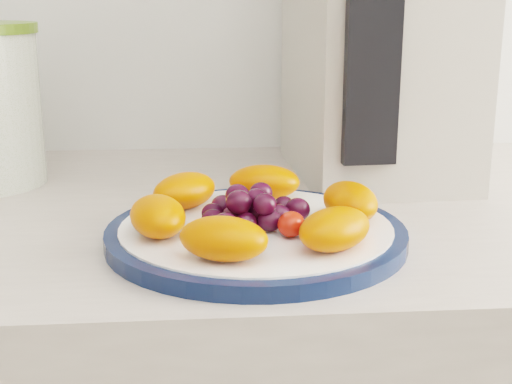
{
  "coord_description": "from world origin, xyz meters",
  "views": [
    {
      "loc": [
        -0.09,
        0.42,
        1.13
      ],
      "look_at": [
        -0.03,
        1.06,
        0.95
      ],
      "focal_mm": 50.0,
      "sensor_mm": 36.0,
      "label": 1
    }
  ],
  "objects": [
    {
      "name": "appliance_body",
      "position": [
        0.14,
        1.32,
        1.07
      ],
      "size": [
        0.21,
        0.29,
        0.34
      ],
      "primitive_type": "cube",
      "rotation": [
        0.0,
        0.0,
        0.06
      ],
      "color": "#AFA699",
      "rests_on": "counter"
    },
    {
      "name": "appliance_panel",
      "position": [
        0.1,
        1.17,
        1.08
      ],
      "size": [
        0.06,
        0.02,
        0.26
      ],
      "primitive_type": "cube",
      "rotation": [
        0.0,
        0.0,
        0.06
      ],
      "color": "black",
      "rests_on": "appliance_body"
    },
    {
      "name": "plate_face",
      "position": [
        -0.03,
        1.06,
        0.91
      ],
      "size": [
        0.26,
        0.26,
        0.02
      ],
      "primitive_type": "cylinder",
      "color": "white",
      "rests_on": "counter"
    },
    {
      "name": "plate_rim",
      "position": [
        -0.03,
        1.06,
        0.91
      ],
      "size": [
        0.29,
        0.29,
        0.01
      ],
      "primitive_type": "cylinder",
      "color": "#0D1B3D",
      "rests_on": "counter"
    },
    {
      "name": "fruit_plate",
      "position": [
        -0.03,
        1.06,
        0.93
      ],
      "size": [
        0.25,
        0.25,
        0.04
      ],
      "color": "#D84200",
      "rests_on": "plate_face"
    }
  ]
}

